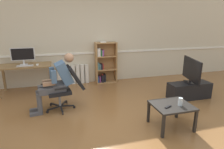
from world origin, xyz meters
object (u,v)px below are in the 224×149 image
drinking_glass (180,102)px  bookshelf (104,64)px  computer_mouse (37,65)px  office_chair (67,86)px  imac_monitor (23,55)px  keyboard (25,66)px  coffee_table (172,108)px  spare_remote (168,107)px  tv_stand (189,90)px  tv_screen (191,70)px  person_seated (57,81)px  computer_desk (25,69)px  radiator (73,75)px

drinking_glass → bookshelf: bearing=102.8°
computer_mouse → office_chair: size_ratio=0.11×
imac_monitor → bookshelf: size_ratio=0.46×
keyboard → coffee_table: size_ratio=0.59×
bookshelf → spare_remote: 2.99m
tv_stand → tv_screen: size_ratio=1.14×
tv_stand → spare_remote: 1.76m
keyboard → person_seated: size_ratio=0.33×
keyboard → coffee_table: 3.69m
imac_monitor → person_seated: bearing=-59.0°
office_chair → tv_stand: (2.95, -0.24, -0.32)m
tv_screen → coffee_table: size_ratio=1.35×
drinking_glass → keyboard: bearing=138.6°
office_chair → tv_screen: tv_screen is taller
computer_desk → bookshelf: (2.20, 0.29, -0.05)m
radiator → spare_remote: radiator is taller
computer_desk → office_chair: 1.62m
computer_desk → tv_screen: bearing=-21.0°
computer_desk → spare_remote: 3.75m
tv_stand → spare_remote: (-1.31, -1.15, 0.25)m
office_chair → person_seated: bearing=-90.0°
keyboard → bookshelf: 2.23m
coffee_table → bookshelf: bearing=100.8°
person_seated → tv_screen: size_ratio=1.33×
radiator → tv_screen: 3.32m
computer_desk → imac_monitor: bearing=111.7°
tv_screen → spare_remote: (-1.31, -1.15, -0.27)m
computer_desk → drinking_glass: (2.87, -2.65, -0.14)m
computer_desk → radiator: computer_desk is taller
keyboard → bookshelf: bookshelf is taller
drinking_glass → person_seated: bearing=146.9°
radiator → tv_stand: 3.30m
imac_monitor → office_chair: size_ratio=0.62×
coffee_table → person_seated: bearing=146.6°
imac_monitor → radiator: 1.50m
imac_monitor → tv_screen: imac_monitor is taller
office_chair → tv_stand: office_chair is taller
radiator → tv_stand: bearing=-35.3°
tv_screen → computer_desk: bearing=83.5°
imac_monitor → coffee_table: 3.91m
computer_desk → keyboard: (0.02, -0.14, 0.11)m
bookshelf → tv_stand: bearing=-46.1°
keyboard → bookshelf: (2.18, 0.43, -0.17)m
computer_desk → keyboard: 0.18m
office_chair → person_seated: size_ratio=0.78×
computer_desk → tv_stand: 4.25m
office_chair → spare_remote: size_ratio=6.35×
imac_monitor → bookshelf: bookshelf is taller
computer_desk → drinking_glass: 3.92m
person_seated → spare_remote: person_seated is taller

